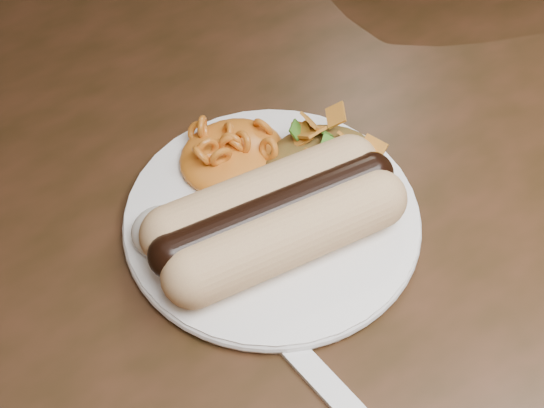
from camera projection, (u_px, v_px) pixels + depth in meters
table at (348, 194)px, 0.65m from camera, size 1.60×0.90×0.75m
plate at (272, 218)px, 0.51m from camera, size 0.20×0.20×0.01m
hotdog at (276, 216)px, 0.48m from camera, size 0.14×0.09×0.04m
mac_and_cheese at (232, 146)px, 0.52m from camera, size 0.10×0.09×0.03m
sour_cream at (162, 228)px, 0.48m from camera, size 0.05×0.05×0.02m
taco_salad at (326, 164)px, 0.51m from camera, size 0.09×0.08×0.04m
fork at (308, 364)px, 0.44m from camera, size 0.03×0.14×0.00m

